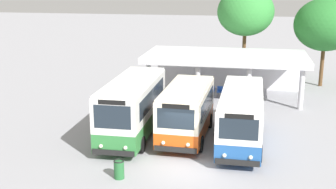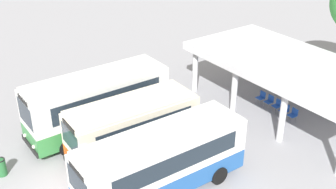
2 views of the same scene
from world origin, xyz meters
The scene contains 13 objects.
ground_plane centered at (0.00, 0.00, 0.00)m, with size 180.00×180.00×0.00m, color #939399.
city_bus_nearest_orange centered at (-3.74, 3.94, 1.87)m, with size 2.47×8.02×3.39m.
city_bus_second_in_row centered at (-0.62, 4.25, 1.70)m, with size 2.62×6.69×3.05m.
city_bus_middle_cream centered at (2.51, 3.85, 1.70)m, with size 2.44×8.01×3.06m.
terminal_canopy centered at (0.99, 14.60, 2.67)m, with size 12.33×6.23×3.40m.
waiting_chair_end_by_column centered at (-0.65, 13.64, 0.52)m, with size 0.46×0.46×0.86m.
waiting_chair_second_from_end centered at (0.00, 13.67, 0.52)m, with size 0.46×0.46×0.86m.
waiting_chair_middle_seat centered at (0.65, 13.65, 0.52)m, with size 0.46×0.46×0.86m.
waiting_chair_fourth_seat centered at (1.30, 13.56, 0.52)m, with size 0.46×0.46×0.86m.
waiting_chair_fifth_seat centered at (1.95, 13.53, 0.52)m, with size 0.46×0.46×0.86m.
roadside_tree_behind_canopy centered at (2.29, 19.01, 6.22)m, with size 4.85×4.85×8.30m.
roadside_tree_east_of_canopy centered at (8.92, 19.04, 5.25)m, with size 5.21×5.21×7.48m.
litter_bin_apron centered at (-2.91, -1.73, 0.46)m, with size 0.49×0.49×0.90m.
Camera 1 is at (2.83, -19.98, 9.09)m, focal length 47.36 mm.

